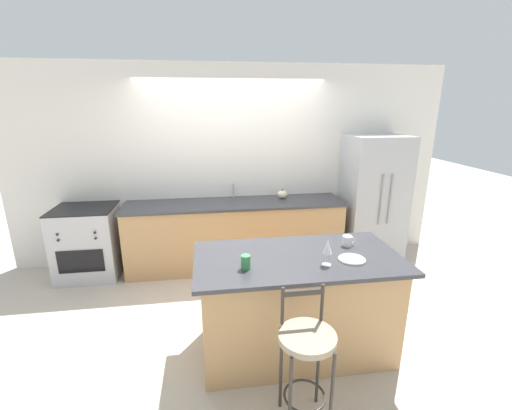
{
  "coord_description": "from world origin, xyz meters",
  "views": [
    {
      "loc": [
        -0.36,
        -4.02,
        2.18
      ],
      "look_at": [
        0.15,
        -0.52,
        1.13
      ],
      "focal_mm": 24.0,
      "sensor_mm": 36.0,
      "label": 1
    }
  ],
  "objects_px": {
    "oven_range": "(88,242)",
    "coffee_mug": "(347,241)",
    "dinner_plate": "(352,259)",
    "refrigerator": "(372,199)",
    "bar_stool_near": "(306,351)",
    "wine_glass": "(328,247)",
    "tumbler_cup": "(246,262)",
    "pumpkin_decoration": "(282,194)"
  },
  "relations": [
    {
      "from": "oven_range",
      "to": "coffee_mug",
      "type": "bearing_deg",
      "value": -30.14
    },
    {
      "from": "dinner_plate",
      "to": "refrigerator",
      "type": "bearing_deg",
      "value": 59.33
    },
    {
      "from": "refrigerator",
      "to": "dinner_plate",
      "type": "height_order",
      "value": "refrigerator"
    },
    {
      "from": "oven_range",
      "to": "refrigerator",
      "type": "bearing_deg",
      "value": -0.23
    },
    {
      "from": "bar_stool_near",
      "to": "dinner_plate",
      "type": "height_order",
      "value": "bar_stool_near"
    },
    {
      "from": "dinner_plate",
      "to": "wine_glass",
      "type": "distance_m",
      "value": 0.28
    },
    {
      "from": "refrigerator",
      "to": "coffee_mug",
      "type": "xyz_separation_m",
      "value": [
        -1.05,
        -1.61,
        0.09
      ]
    },
    {
      "from": "coffee_mug",
      "to": "wine_glass",
      "type": "bearing_deg",
      "value": -132.5
    },
    {
      "from": "oven_range",
      "to": "wine_glass",
      "type": "relative_size",
      "value": 4.29
    },
    {
      "from": "coffee_mug",
      "to": "tumbler_cup",
      "type": "relative_size",
      "value": 1.05
    },
    {
      "from": "dinner_plate",
      "to": "wine_glass",
      "type": "height_order",
      "value": "wine_glass"
    },
    {
      "from": "tumbler_cup",
      "to": "coffee_mug",
      "type": "bearing_deg",
      "value": 18.08
    },
    {
      "from": "oven_range",
      "to": "dinner_plate",
      "type": "relative_size",
      "value": 4.15
    },
    {
      "from": "oven_range",
      "to": "tumbler_cup",
      "type": "bearing_deg",
      "value": -46.73
    },
    {
      "from": "refrigerator",
      "to": "dinner_plate",
      "type": "xyz_separation_m",
      "value": [
        -1.13,
        -1.91,
        0.05
      ]
    },
    {
      "from": "bar_stool_near",
      "to": "wine_glass",
      "type": "height_order",
      "value": "wine_glass"
    },
    {
      "from": "wine_glass",
      "to": "coffee_mug",
      "type": "distance_m",
      "value": 0.49
    },
    {
      "from": "dinner_plate",
      "to": "pumpkin_decoration",
      "type": "distance_m",
      "value": 2.04
    },
    {
      "from": "wine_glass",
      "to": "pumpkin_decoration",
      "type": "xyz_separation_m",
      "value": [
        0.1,
        2.09,
        -0.11
      ]
    },
    {
      "from": "oven_range",
      "to": "pumpkin_decoration",
      "type": "distance_m",
      "value": 2.64
    },
    {
      "from": "coffee_mug",
      "to": "pumpkin_decoration",
      "type": "height_order",
      "value": "pumpkin_decoration"
    },
    {
      "from": "pumpkin_decoration",
      "to": "tumbler_cup",
      "type": "bearing_deg",
      "value": -110.1
    },
    {
      "from": "oven_range",
      "to": "dinner_plate",
      "type": "distance_m",
      "value": 3.37
    },
    {
      "from": "wine_glass",
      "to": "pumpkin_decoration",
      "type": "height_order",
      "value": "wine_glass"
    },
    {
      "from": "refrigerator",
      "to": "wine_glass",
      "type": "distance_m",
      "value": 2.4
    },
    {
      "from": "bar_stool_near",
      "to": "coffee_mug",
      "type": "xyz_separation_m",
      "value": [
        0.63,
        0.89,
        0.4
      ]
    },
    {
      "from": "refrigerator",
      "to": "pumpkin_decoration",
      "type": "xyz_separation_m",
      "value": [
        -1.27,
        0.13,
        0.08
      ]
    },
    {
      "from": "dinner_plate",
      "to": "tumbler_cup",
      "type": "distance_m",
      "value": 0.89
    },
    {
      "from": "tumbler_cup",
      "to": "pumpkin_decoration",
      "type": "height_order",
      "value": "pumpkin_decoration"
    },
    {
      "from": "oven_range",
      "to": "tumbler_cup",
      "type": "height_order",
      "value": "tumbler_cup"
    },
    {
      "from": "oven_range",
      "to": "pumpkin_decoration",
      "type": "height_order",
      "value": "pumpkin_decoration"
    },
    {
      "from": "oven_range",
      "to": "pumpkin_decoration",
      "type": "bearing_deg",
      "value": 2.54
    },
    {
      "from": "oven_range",
      "to": "coffee_mug",
      "type": "xyz_separation_m",
      "value": [
        2.8,
        -1.63,
        0.52
      ]
    },
    {
      "from": "wine_glass",
      "to": "pumpkin_decoration",
      "type": "distance_m",
      "value": 2.1
    },
    {
      "from": "refrigerator",
      "to": "wine_glass",
      "type": "bearing_deg",
      "value": -124.93
    },
    {
      "from": "oven_range",
      "to": "pumpkin_decoration",
      "type": "xyz_separation_m",
      "value": [
        2.59,
        0.11,
        0.51
      ]
    },
    {
      "from": "refrigerator",
      "to": "oven_range",
      "type": "bearing_deg",
      "value": 179.77
    },
    {
      "from": "tumbler_cup",
      "to": "pumpkin_decoration",
      "type": "distance_m",
      "value": 2.19
    },
    {
      "from": "oven_range",
      "to": "dinner_plate",
      "type": "height_order",
      "value": "dinner_plate"
    },
    {
      "from": "wine_glass",
      "to": "bar_stool_near",
      "type": "bearing_deg",
      "value": -119.96
    },
    {
      "from": "coffee_mug",
      "to": "tumbler_cup",
      "type": "height_order",
      "value": "tumbler_cup"
    },
    {
      "from": "refrigerator",
      "to": "tumbler_cup",
      "type": "xyz_separation_m",
      "value": [
        -2.02,
        -1.93,
        0.1
      ]
    }
  ]
}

